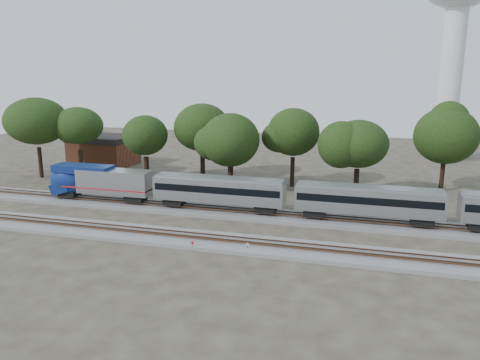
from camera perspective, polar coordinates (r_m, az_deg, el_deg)
name	(u,v)px	position (r m, az deg, el deg)	size (l,w,h in m)	color
ground	(205,229)	(52.92, -4.24, -5.95)	(160.00, 160.00, 0.00)	#383328
track_far	(221,212)	(58.25, -2.27, -3.88)	(160.00, 5.00, 0.73)	slate
track_near	(193,239)	(49.33, -5.81, -7.20)	(160.00, 5.00, 0.73)	slate
switch_stand_red	(192,245)	(46.90, -5.81, -7.84)	(0.28, 0.05, 0.89)	#512D19
switch_stand_white	(247,246)	(46.24, 0.91, -8.08)	(0.29, 0.06, 0.90)	#512D19
switch_lever	(251,250)	(46.49, 1.37, -8.52)	(0.50, 0.30, 0.30)	#512D19
brick_building	(104,150)	(90.75, -16.29, 3.52)	(11.98, 8.94, 5.45)	brown
tree_0	(36,121)	(82.57, -23.59, 6.60)	(9.45, 9.45, 13.33)	black
tree_1	(78,126)	(79.99, -19.13, 6.28)	(8.73, 8.73, 12.31)	black
tree_2	(145,135)	(74.57, -11.49, 5.35)	(7.52, 7.52, 10.60)	black
tree_3	(202,127)	(75.19, -4.66, 6.42)	(8.55, 8.55, 12.05)	black
tree_4	(230,140)	(66.81, -1.18, 4.88)	(7.74, 7.74, 10.91)	black
tree_5	(293,132)	(70.33, 6.53, 5.82)	(8.46, 8.46, 11.93)	black
tree_6	(358,144)	(65.41, 14.24, 4.28)	(7.73, 7.73, 10.89)	black
tree_7	(446,136)	(73.09, 23.83, 4.94)	(8.32, 8.32, 11.73)	black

